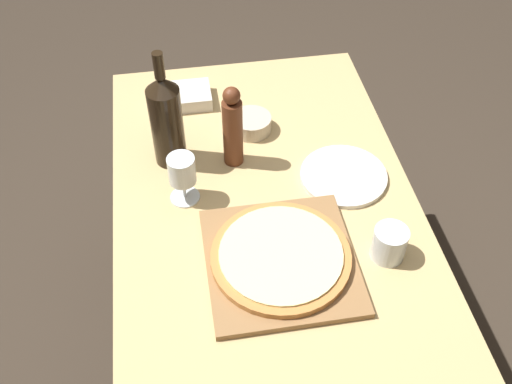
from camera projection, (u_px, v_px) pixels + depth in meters
ground_plane at (265, 354)px, 2.13m from camera, size 12.00×12.00×0.00m
dining_table at (267, 236)px, 1.65m from camera, size 0.80×1.34×0.78m
cutting_board at (282, 261)px, 1.44m from camera, size 0.36×0.37×0.02m
pizza at (282, 256)px, 1.43m from camera, size 0.34×0.34×0.02m
wine_bottle at (166, 119)px, 1.60m from camera, size 0.09×0.09×0.35m
pepper_mill at (233, 128)px, 1.61m from camera, size 0.06×0.06×0.25m
wine_glass at (182, 172)px, 1.53m from camera, size 0.08×0.08×0.14m
small_bowl at (251, 124)px, 1.77m from camera, size 0.12×0.12×0.05m
drinking_tumbler at (389, 243)px, 1.44m from camera, size 0.08×0.08×0.09m
dinner_plate at (344, 176)px, 1.64m from camera, size 0.24×0.24×0.01m
food_container at (186, 96)px, 1.87m from camera, size 0.15×0.12×0.04m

